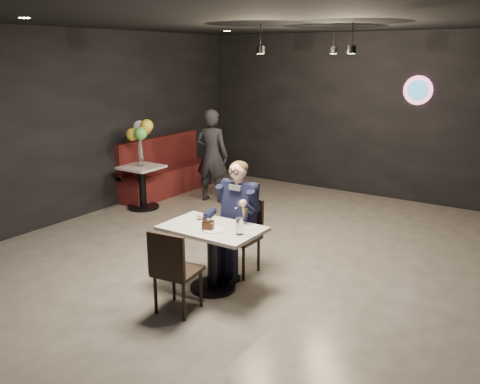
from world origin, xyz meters
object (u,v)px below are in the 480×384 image
Objects in this scene: seated_man at (239,217)px; side_table at (142,186)px; chair_far at (239,237)px; sundae_glass at (239,226)px; main_table at (213,258)px; passerby at (212,156)px; balloon_vase at (141,162)px; chair_near at (178,269)px; booth_bench at (167,166)px.

seated_man is 3.21m from side_table.
sundae_glass is at bearing -56.66° from chair_far.
main_table is 0.66× the size of passerby.
balloon_vase is (-2.90, 1.89, 0.45)m from main_table.
sundae_glass is 0.11× the size of passerby.
seated_man is 1.83× the size of side_table.
seated_man reaches higher than main_table.
balloon_vase is (0.00, 0.00, 0.43)m from side_table.
main_table is 1.20× the size of chair_far.
side_table reaches higher than main_table.
seated_man is 0.86× the size of passerby.
passerby reaches higher than main_table.
chair_near is 5.84× the size of balloon_vase.
chair_far reaches higher than balloon_vase.
main_table is 3.49m from balloon_vase.
balloon_vase is at bearing -73.30° from booth_bench.
side_table is at bearing 155.29° from seated_man.
chair_far and chair_near have the same top height.
main_table is at bearing -42.01° from booth_bench.
passerby reaches higher than seated_man.
sundae_glass is 3.92m from passerby.
side_table is at bearing 155.29° from chair_far.
seated_man is 7.99× the size of sundae_glass.
passerby is (-2.56, 2.97, -0.00)m from sundae_glass.
passerby is at bearing 132.37° from chair_far.
booth_bench reaches higher than chair_near.
seated_man is at bearing 123.34° from sundae_glass.
seated_man is 0.67× the size of booth_bench.
balloon_vase is at bearing 155.29° from seated_man.
main_table is 0.76× the size of seated_man.
booth_bench reaches higher than side_table.
booth_bench is at bearing 137.99° from main_table.
passerby is at bearing 130.78° from sundae_glass.
sundae_glass reaches higher than chair_far.
main_table is 6.98× the size of balloon_vase.
balloon_vase is 1.28m from passerby.
chair_far is at bearing 123.34° from sundae_glass.
chair_far is 0.26m from seated_man.
booth_bench is at bearing 143.90° from chair_far.
seated_man reaches higher than balloon_vase.
chair_far is 1.17× the size of side_table.
booth_bench reaches higher than sundae_glass.
chair_far is (0.00, 0.55, 0.09)m from main_table.
seated_man is 0.71m from sundae_glass.
chair_near is at bearing -40.58° from side_table.
chair_near is 4.17m from passerby.
main_table is 3.46m from side_table.
passerby reaches higher than balloon_vase.
sundae_glass is 3.83m from side_table.
chair_far reaches higher than main_table.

